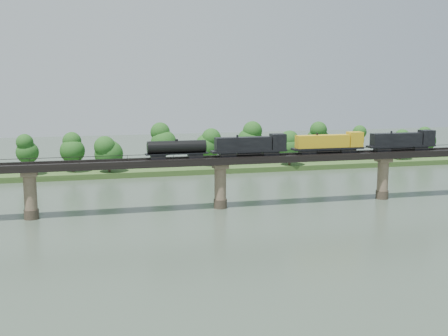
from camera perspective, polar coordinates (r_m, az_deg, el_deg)
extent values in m
plane|color=#334134|center=(97.48, 3.88, -7.98)|extent=(400.00, 400.00, 0.00)
cube|color=#2D4A1D|center=(178.12, -4.61, 0.10)|extent=(300.00, 24.00, 1.60)
cylinder|color=#473A2D|center=(122.17, -18.97, -4.45)|extent=(3.00, 3.00, 2.00)
cylinder|color=#7D6851|center=(121.23, -19.08, -2.38)|extent=(2.60, 2.60, 9.00)
cube|color=#7D6851|center=(120.53, -19.18, -0.52)|extent=(3.20, 3.20, 1.00)
cylinder|color=#473A2D|center=(125.12, -0.38, -3.63)|extent=(3.00, 3.00, 2.00)
cylinder|color=#7D6851|center=(124.21, -0.38, -1.61)|extent=(2.60, 2.60, 9.00)
cube|color=#7D6851|center=(123.53, -0.38, 0.21)|extent=(3.20, 3.20, 1.00)
cylinder|color=#473A2D|center=(139.96, 15.75, -2.61)|extent=(3.00, 3.00, 2.00)
cylinder|color=#7D6851|center=(139.14, 15.83, -0.80)|extent=(2.60, 2.60, 9.00)
cube|color=#7D6851|center=(138.53, 15.90, 0.83)|extent=(3.20, 3.20, 1.00)
cube|color=black|center=(123.34, -0.38, 0.79)|extent=(220.00, 5.00, 1.50)
cube|color=black|center=(122.50, -0.30, 1.12)|extent=(220.00, 0.12, 0.16)
cube|color=black|center=(123.94, -0.47, 1.22)|extent=(220.00, 0.12, 0.16)
cube|color=black|center=(120.83, -0.11, 1.31)|extent=(220.00, 0.10, 0.10)
cube|color=black|center=(125.45, -0.65, 1.60)|extent=(220.00, 0.10, 0.10)
cube|color=black|center=(120.88, -0.11, 1.14)|extent=(0.08, 0.08, 0.70)
cube|color=black|center=(125.50, -0.65, 1.44)|extent=(0.08, 0.08, 0.70)
cylinder|color=#382619|center=(167.44, -19.27, -0.08)|extent=(0.70, 0.70, 3.51)
sphere|color=#154313|center=(166.80, -19.35, 1.51)|extent=(6.31, 6.31, 6.31)
sphere|color=#154313|center=(166.47, -19.41, 2.51)|extent=(4.73, 4.73, 4.73)
cylinder|color=#382619|center=(169.28, -15.09, 0.19)|extent=(0.70, 0.70, 3.34)
sphere|color=#154313|center=(168.67, -15.15, 1.69)|extent=(7.18, 7.18, 7.18)
sphere|color=#154313|center=(168.35, -15.19, 2.63)|extent=(5.39, 5.39, 5.39)
cylinder|color=#382619|center=(166.79, -11.58, 0.10)|extent=(0.70, 0.70, 2.83)
sphere|color=#154313|center=(166.25, -11.62, 1.38)|extent=(8.26, 8.26, 8.26)
sphere|color=#154313|center=(165.96, -11.65, 2.19)|extent=(6.19, 6.19, 6.19)
cylinder|color=#382619|center=(174.68, -6.13, 0.82)|extent=(0.70, 0.70, 3.96)
sphere|color=#154313|center=(174.00, -6.16, 2.55)|extent=(8.07, 8.07, 8.07)
sphere|color=#154313|center=(173.65, -6.17, 3.63)|extent=(6.05, 6.05, 6.05)
cylinder|color=#382619|center=(175.63, -1.67, 0.80)|extent=(0.70, 0.70, 3.27)
sphere|color=#154313|center=(175.05, -1.68, 2.21)|extent=(8.03, 8.03, 8.03)
sphere|color=#154313|center=(174.75, -1.68, 3.10)|extent=(6.02, 6.02, 6.02)
cylinder|color=#382619|center=(180.25, 2.64, 1.11)|extent=(0.70, 0.70, 3.92)
sphere|color=#154313|center=(179.60, 2.65, 2.77)|extent=(8.29, 8.29, 8.29)
sphere|color=#154313|center=(179.27, 2.66, 3.80)|extent=(6.21, 6.21, 6.21)
cylinder|color=#382619|center=(177.30, 6.68, 0.78)|extent=(0.70, 0.70, 3.02)
sphere|color=#154313|center=(176.77, 6.70, 2.08)|extent=(7.74, 7.74, 7.74)
sphere|color=#154313|center=(176.48, 6.71, 2.89)|extent=(5.80, 5.80, 5.80)
cylinder|color=#382619|center=(190.18, 9.48, 1.40)|extent=(0.70, 0.70, 3.80)
sphere|color=#154313|center=(189.58, 9.52, 2.92)|extent=(7.47, 7.47, 7.47)
sphere|color=#154313|center=(189.27, 9.54, 3.87)|extent=(5.60, 5.60, 5.60)
cylinder|color=#382619|center=(196.27, 13.11, 1.46)|extent=(0.70, 0.70, 3.38)
sphere|color=#154313|center=(195.74, 13.16, 2.77)|extent=(6.23, 6.23, 6.23)
sphere|color=#154313|center=(195.46, 13.19, 3.59)|extent=(4.67, 4.67, 4.67)
cylinder|color=#382619|center=(198.04, 17.45, 1.26)|extent=(0.70, 0.70, 2.77)
sphere|color=#154313|center=(197.60, 17.50, 2.32)|extent=(7.04, 7.04, 7.04)
sphere|color=#154313|center=(197.36, 17.53, 2.99)|extent=(5.28, 5.28, 5.28)
cylinder|color=#382619|center=(209.51, 19.81, 1.57)|extent=(0.70, 0.70, 2.94)
sphere|color=#154313|center=(209.07, 19.87, 2.64)|extent=(6.73, 6.73, 6.73)
sphere|color=#154313|center=(208.83, 19.90, 3.31)|extent=(5.05, 5.05, 5.05)
cube|color=black|center=(143.15, 19.21, 1.94)|extent=(3.61, 2.16, 0.99)
cube|color=black|center=(137.96, 15.77, 1.85)|extent=(3.61, 2.16, 0.99)
cube|color=black|center=(140.42, 17.53, 2.15)|extent=(17.14, 2.71, 0.45)
cube|color=black|center=(139.53, 17.09, 2.82)|extent=(12.63, 2.44, 2.89)
cube|color=black|center=(143.88, 19.87, 2.97)|extent=(3.25, 2.71, 3.43)
cylinder|color=black|center=(140.48, 17.52, 1.95)|extent=(5.41, 1.26, 1.26)
cube|color=black|center=(133.70, 12.41, 1.76)|extent=(3.61, 2.16, 0.99)
cube|color=black|center=(129.58, 8.48, 1.65)|extent=(3.61, 2.16, 0.99)
cube|color=black|center=(131.48, 10.49, 1.98)|extent=(17.14, 2.71, 0.45)
cube|color=#BB9916|center=(130.73, 9.97, 2.69)|extent=(12.63, 2.44, 2.89)
cube|color=#BB9916|center=(134.22, 13.14, 2.87)|extent=(3.25, 2.71, 3.43)
cylinder|color=black|center=(131.55, 10.48, 1.76)|extent=(5.41, 1.26, 1.26)
cube|color=black|center=(126.39, 4.70, 1.53)|extent=(3.61, 2.16, 0.99)
cube|color=black|center=(123.56, 0.35, 1.39)|extent=(3.61, 2.16, 0.99)
cube|color=black|center=(124.80, 2.55, 1.75)|extent=(17.14, 2.71, 0.45)
cube|color=black|center=(124.22, 1.96, 2.49)|extent=(12.63, 2.44, 2.89)
cube|color=black|center=(126.68, 5.49, 2.71)|extent=(3.25, 2.71, 3.43)
cylinder|color=black|center=(124.87, 2.55, 1.52)|extent=(5.41, 1.26, 1.26)
cube|color=black|center=(121.96, -2.94, 1.27)|extent=(3.16, 1.98, 0.99)
cube|color=black|center=(120.66, -6.72, 1.14)|extent=(3.16, 1.98, 0.99)
cube|color=black|center=(121.17, -4.82, 1.48)|extent=(13.53, 2.16, 0.27)
cylinder|color=black|center=(120.98, -4.83, 2.16)|extent=(12.63, 2.71, 2.71)
cylinder|color=black|center=(120.82, -4.84, 2.84)|extent=(0.63, 0.63, 0.45)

